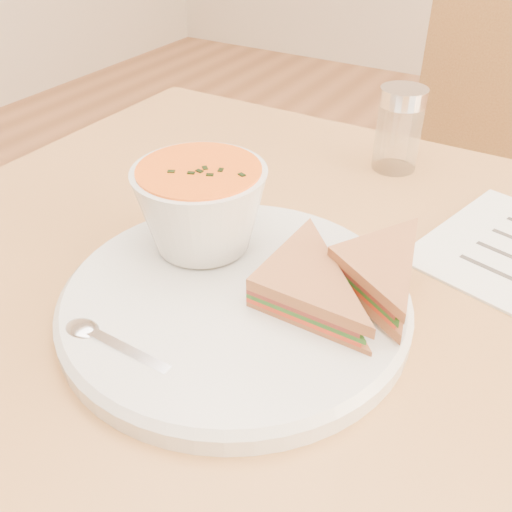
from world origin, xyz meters
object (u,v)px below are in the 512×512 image
Objects in this scene: chair_far at (479,246)px; condiment_shaker at (399,129)px; dining_table at (331,495)px; soup_bowl at (201,212)px; plate at (235,302)px.

chair_far is 0.49m from condiment_shaker.
dining_table is 0.50m from condiment_shaker.
soup_bowl is (-0.14, -0.06, 0.43)m from dining_table.
chair_far is at bearing 73.96° from soup_bowl.
chair_far reaches higher than dining_table.
dining_table is at bearing -77.40° from condiment_shaker.
soup_bowl is at bearing 71.47° from chair_far.
dining_table is 1.09× the size of chair_far.
plate is 2.95× the size of condiment_shaker.
condiment_shaker is at bearing 71.87° from chair_far.
dining_table is 7.92× the size of soup_bowl.
chair_far reaches higher than soup_bowl.
plate is at bearing -127.17° from dining_table.
dining_table is at bearing 22.30° from soup_bowl.
chair_far is 2.94× the size of plate.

